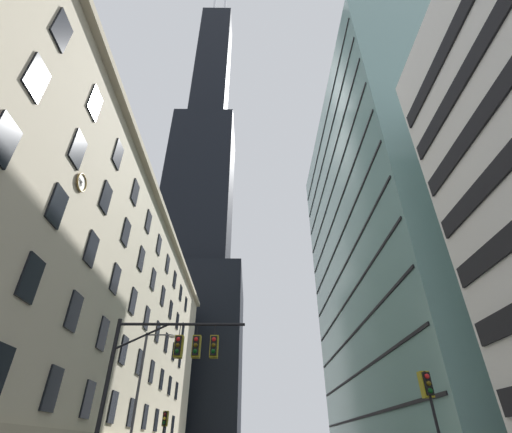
% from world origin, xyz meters
% --- Properties ---
extents(station_building, '(13.72, 60.51, 25.38)m').
position_xyz_m(station_building, '(-17.52, 24.25, 12.67)').
color(station_building, '#BCAF93').
rests_on(station_building, ground).
extents(dark_skyscraper, '(26.37, 26.37, 177.96)m').
position_xyz_m(dark_skyscraper, '(-15.97, 72.46, 52.98)').
color(dark_skyscraper, black).
rests_on(dark_skyscraper, ground).
extents(glass_office_midrise, '(15.75, 37.99, 48.11)m').
position_xyz_m(glass_office_midrise, '(18.82, 28.00, 24.05)').
color(glass_office_midrise, gray).
rests_on(glass_office_midrise, ground).
extents(traffic_signal_mast, '(6.50, 0.63, 6.66)m').
position_xyz_m(traffic_signal_mast, '(-4.15, 4.99, 4.95)').
color(traffic_signal_mast, black).
rests_on(traffic_signal_mast, sidewalk_left).
extents(traffic_light_near_right, '(0.40, 0.63, 3.99)m').
position_xyz_m(traffic_light_near_right, '(7.23, 3.56, 3.37)').
color(traffic_light_near_right, black).
rests_on(traffic_light_near_right, sidewalk_right).
extents(traffic_light_far_left, '(0.40, 0.63, 3.63)m').
position_xyz_m(traffic_light_far_left, '(-6.96, 18.65, 3.05)').
color(traffic_light_far_left, black).
rests_on(traffic_light_far_left, sidewalk_left).
extents(street_lamppost, '(2.27, 0.32, 8.32)m').
position_xyz_m(street_lamppost, '(-7.69, 13.69, 5.05)').
color(street_lamppost, '#47474C').
rests_on(street_lamppost, sidewalk_left).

